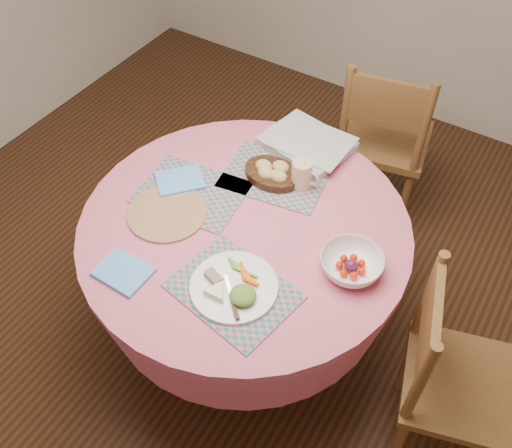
# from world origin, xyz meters

# --- Properties ---
(ground) EXTENTS (4.00, 4.00, 0.00)m
(ground) POSITION_xyz_m (0.00, 0.00, 0.00)
(ground) COLOR #331C0F
(ground) RESTS_ON ground
(dining_table) EXTENTS (1.24, 1.24, 0.75)m
(dining_table) POSITION_xyz_m (0.00, 0.00, 0.56)
(dining_table) COLOR #D56383
(dining_table) RESTS_ON ground
(chair_right) EXTENTS (0.50, 0.51, 0.90)m
(chair_right) POSITION_xyz_m (0.86, -0.01, 0.47)
(chair_right) COLOR brown
(chair_right) RESTS_ON ground
(chair_back) EXTENTS (0.52, 0.50, 0.95)m
(chair_back) POSITION_xyz_m (0.15, 1.03, 0.50)
(chair_back) COLOR brown
(chair_back) RESTS_ON ground
(placemat_front) EXTENTS (0.45, 0.37, 0.01)m
(placemat_front) POSITION_xyz_m (0.13, -0.27, 0.75)
(placemat_front) COLOR #167E77
(placemat_front) RESTS_ON dining_table
(placemat_left) EXTENTS (0.43, 0.35, 0.01)m
(placemat_left) POSITION_xyz_m (-0.26, 0.03, 0.75)
(placemat_left) COLOR #167E77
(placemat_left) RESTS_ON dining_table
(placemat_back) EXTENTS (0.44, 0.36, 0.01)m
(placemat_back) POSITION_xyz_m (-0.03, 0.28, 0.75)
(placemat_back) COLOR #167E77
(placemat_back) RESTS_ON dining_table
(wicker_trivet) EXTENTS (0.30, 0.30, 0.01)m
(wicker_trivet) POSITION_xyz_m (-0.27, -0.11, 0.76)
(wicker_trivet) COLOR #A37146
(wicker_trivet) RESTS_ON dining_table
(napkin_near) EXTENTS (0.18, 0.14, 0.01)m
(napkin_near) POSITION_xyz_m (-0.23, -0.41, 0.76)
(napkin_near) COLOR #5C9DEE
(napkin_near) RESTS_ON dining_table
(napkin_far) EXTENTS (0.22, 0.23, 0.01)m
(napkin_far) POSITION_xyz_m (-0.33, 0.05, 0.76)
(napkin_far) COLOR #5C9DEE
(napkin_far) RESTS_ON placemat_left
(dinner_plate) EXTENTS (0.30, 0.30, 0.05)m
(dinner_plate) POSITION_xyz_m (0.13, -0.27, 0.77)
(dinner_plate) COLOR white
(dinner_plate) RESTS_ON placemat_front
(bread_bowl) EXTENTS (0.23, 0.23, 0.08)m
(bread_bowl) POSITION_xyz_m (-0.04, 0.26, 0.78)
(bread_bowl) COLOR black
(bread_bowl) RESTS_ON placemat_back
(latte_mug) EXTENTS (0.12, 0.08, 0.12)m
(latte_mug) POSITION_xyz_m (0.08, 0.29, 0.82)
(latte_mug) COLOR beige
(latte_mug) RESTS_ON placemat_back
(fruit_bowl) EXTENTS (0.24, 0.24, 0.07)m
(fruit_bowl) POSITION_xyz_m (0.43, 0.01, 0.78)
(fruit_bowl) COLOR white
(fruit_bowl) RESTS_ON dining_table
(newspaper_stack) EXTENTS (0.39, 0.33, 0.04)m
(newspaper_stack) POSITION_xyz_m (-0.01, 0.50, 0.78)
(newspaper_stack) COLOR silver
(newspaper_stack) RESTS_ON dining_table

